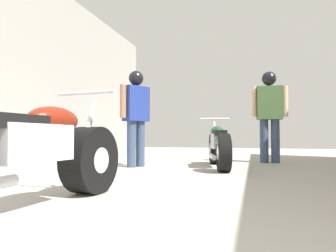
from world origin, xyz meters
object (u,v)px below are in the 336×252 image
object	(u,v)px
mechanic_in_blue	(136,109)
mechanic_with_helmet	(269,108)
motorcycle_maroon_cruiser	(28,157)
motorcycle_black_naked	(219,146)

from	to	relation	value
mechanic_in_blue	mechanic_with_helmet	bearing A→B (deg)	32.69
motorcycle_maroon_cruiser	mechanic_with_helmet	xyz separation A→B (m)	(1.80, 4.46, 0.69)
mechanic_with_helmet	motorcycle_black_naked	bearing A→B (deg)	-125.82
mechanic_in_blue	motorcycle_maroon_cruiser	bearing A→B (deg)	-81.95
motorcycle_maroon_cruiser	mechanic_in_blue	distance (m)	3.12
motorcycle_maroon_cruiser	mechanic_in_blue	size ratio (longest dim) A/B	1.22
mechanic_with_helmet	mechanic_in_blue	bearing A→B (deg)	-147.31
mechanic_in_blue	mechanic_with_helmet	xyz separation A→B (m)	(2.23, 1.43, 0.09)
mechanic_in_blue	mechanic_with_helmet	distance (m)	2.65
mechanic_in_blue	mechanic_with_helmet	world-z (taller)	mechanic_with_helmet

